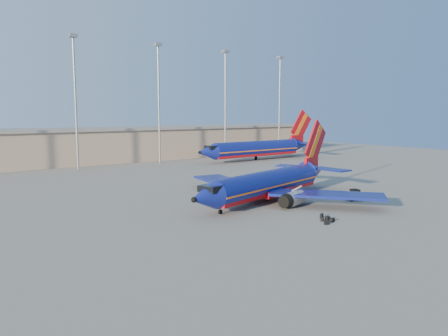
# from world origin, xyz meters

# --- Properties ---
(ground) EXTENTS (220.00, 220.00, 0.00)m
(ground) POSITION_xyz_m (0.00, 0.00, 0.00)
(ground) COLOR slate
(ground) RESTS_ON ground
(terminal_building) EXTENTS (122.00, 16.00, 8.50)m
(terminal_building) POSITION_xyz_m (10.00, 58.00, 4.32)
(terminal_building) COLOR gray
(terminal_building) RESTS_ON ground
(light_mast_row) EXTENTS (101.60, 1.60, 28.65)m
(light_mast_row) POSITION_xyz_m (5.00, 46.00, 17.55)
(light_mast_row) COLOR gray
(light_mast_row) RESTS_ON ground
(aircraft_main) EXTENTS (32.24, 30.61, 11.14)m
(aircraft_main) POSITION_xyz_m (5.44, -4.04, 2.38)
(aircraft_main) COLOR navy
(aircraft_main) RESTS_ON ground
(aircraft_second) EXTENTS (38.77, 15.12, 13.13)m
(aircraft_second) POSITION_xyz_m (39.21, 36.97, 3.01)
(aircraft_second) COLOR navy
(aircraft_second) RESTS_ON ground
(baggage_tug) EXTENTS (2.56, 2.08, 1.59)m
(baggage_tug) POSITION_xyz_m (14.81, -11.28, 0.83)
(baggage_tug) COLOR yellow
(baggage_tug) RESTS_ON ground
(luggage_pile) EXTENTS (2.53, 2.84, 0.51)m
(luggage_pile) POSITION_xyz_m (2.44, -16.67, 0.22)
(luggage_pile) COLOR black
(luggage_pile) RESTS_ON ground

